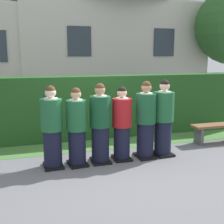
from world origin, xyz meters
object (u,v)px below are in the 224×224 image
student_front_row_1 (77,129)px  student_front_row_5 (163,120)px  student_front_row_2 (100,125)px  wooden_bench (218,129)px  student_in_red_blazer (122,125)px  student_front_row_0 (52,129)px  student_front_row_4 (146,122)px

student_front_row_1 → student_front_row_5: (1.93, 0.06, 0.05)m
student_front_row_2 → student_front_row_5: size_ratio=0.98×
student_front_row_5 → student_front_row_2: bearing=-178.6°
student_front_row_1 → student_front_row_5: size_ratio=0.94×
student_front_row_1 → student_front_row_5: student_front_row_5 is taller
student_front_row_1 → wooden_bench: (3.71, 0.53, -0.40)m
wooden_bench → student_in_red_blazer: bearing=-170.1°
student_front_row_2 → student_front_row_5: bearing=1.4°
student_front_row_0 → student_front_row_2: (0.97, 0.00, 0.01)m
student_front_row_1 → student_front_row_2: (0.49, 0.03, 0.03)m
student_front_row_4 → wooden_bench: 2.31m
student_front_row_1 → student_front_row_2: size_ratio=0.96×
student_front_row_1 → student_front_row_5: 1.93m
student_front_row_5 → student_front_row_0: bearing=-179.1°
student_in_red_blazer → student_front_row_5: student_front_row_5 is taller
student_front_row_5 → wooden_bench: (1.78, 0.47, -0.45)m
student_front_row_4 → student_front_row_2: bearing=-179.6°
student_front_row_0 → student_front_row_1: size_ratio=1.03×
student_front_row_1 → student_front_row_4: student_front_row_4 is taller
student_front_row_0 → student_front_row_5: student_front_row_5 is taller
student_front_row_0 → student_front_row_1: bearing=-3.3°
student_front_row_4 → wooden_bench: student_front_row_4 is taller
student_front_row_2 → wooden_bench: size_ratio=1.18×
student_front_row_0 → student_front_row_1: student_front_row_0 is taller
student_front_row_1 → wooden_bench: bearing=8.2°
student_front_row_2 → student_front_row_5: (1.44, 0.04, 0.02)m
student_front_row_1 → student_front_row_4: size_ratio=0.95×
student_in_red_blazer → student_front_row_5: bearing=0.7°
student_front_row_1 → student_in_red_blazer: (0.97, 0.05, -0.01)m
student_front_row_4 → student_front_row_5: student_front_row_5 is taller
student_front_row_1 → wooden_bench: 3.77m
student_front_row_0 → student_front_row_4: size_ratio=0.98×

